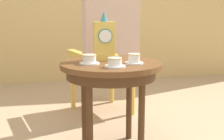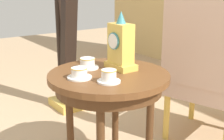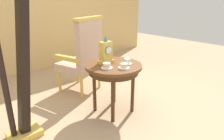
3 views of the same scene
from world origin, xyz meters
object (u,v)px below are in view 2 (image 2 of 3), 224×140
(teacup_left, at_px, (88,64))
(teacup_center, at_px, (109,77))
(harp, at_px, (66,26))
(side_table, at_px, (109,86))
(teacup_right, at_px, (79,73))
(armchair, at_px, (207,63))
(mantel_clock, at_px, (121,46))

(teacup_left, height_order, teacup_center, teacup_center)
(harp, bearing_deg, teacup_center, -16.94)
(side_table, bearing_deg, harp, 165.78)
(side_table, xyz_separation_m, harp, (-1.01, 0.26, 0.20))
(teacup_right, distance_m, armchair, 0.94)
(mantel_clock, xyz_separation_m, armchair, (0.12, 0.64, -0.17))
(teacup_left, xyz_separation_m, teacup_right, (0.14, -0.13, -0.00))
(teacup_center, xyz_separation_m, armchair, (-0.04, 0.84, -0.07))
(teacup_left, distance_m, teacup_center, 0.29)
(teacup_left, bearing_deg, mantel_clock, 51.45)
(teacup_center, distance_m, mantel_clock, 0.28)
(teacup_right, relative_size, mantel_clock, 0.39)
(mantel_clock, height_order, harp, harp)
(teacup_left, relative_size, teacup_right, 1.00)
(teacup_center, bearing_deg, armchair, 93.00)
(side_table, xyz_separation_m, teacup_center, (0.13, -0.09, 0.11))
(side_table, distance_m, teacup_center, 0.20)
(mantel_clock, xyz_separation_m, harp, (-0.98, 0.15, -0.01))
(harp, bearing_deg, teacup_right, -23.65)
(teacup_left, bearing_deg, armchair, 73.02)
(teacup_right, height_order, mantel_clock, mantel_clock)
(teacup_right, bearing_deg, teacup_center, 31.71)
(teacup_right, height_order, teacup_center, teacup_center)
(mantel_clock, height_order, armchair, armchair)
(side_table, relative_size, teacup_left, 5.20)
(mantel_clock, bearing_deg, teacup_left, -128.55)
(side_table, bearing_deg, teacup_right, -93.06)
(mantel_clock, bearing_deg, harp, 171.21)
(side_table, xyz_separation_m, teacup_right, (-0.01, -0.18, 0.10))
(side_table, relative_size, armchair, 0.60)
(side_table, height_order, mantel_clock, mantel_clock)
(teacup_center, xyz_separation_m, harp, (-1.15, 0.35, 0.09))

